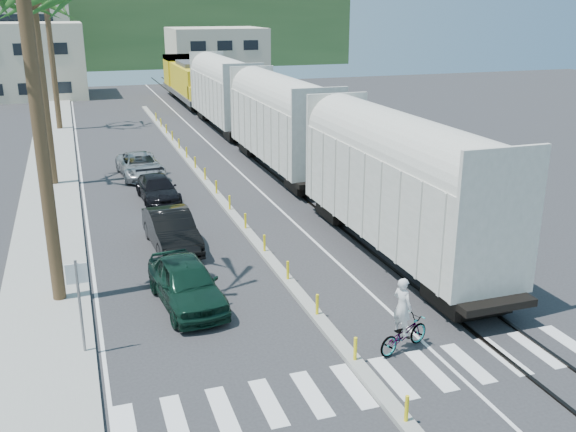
% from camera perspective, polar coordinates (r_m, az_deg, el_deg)
% --- Properties ---
extents(ground, '(140.00, 140.00, 0.00)m').
position_cam_1_polar(ground, '(19.74, 4.73, -11.55)').
color(ground, '#28282B').
rests_on(ground, ground).
extents(sidewalk, '(3.00, 90.00, 0.15)m').
position_cam_1_polar(sidewalk, '(41.83, -20.29, 3.67)').
color(sidewalk, gray).
rests_on(sidewalk, ground).
extents(rails, '(1.56, 100.00, 0.06)m').
position_cam_1_polar(rails, '(46.31, -3.29, 6.04)').
color(rails, black).
rests_on(rails, ground).
extents(median, '(0.45, 60.00, 0.85)m').
position_cam_1_polar(median, '(37.57, -7.36, 3.12)').
color(median, gray).
rests_on(median, ground).
extents(crosswalk, '(14.00, 2.20, 0.01)m').
position_cam_1_polar(crosswalk, '(18.19, 7.29, -14.46)').
color(crosswalk, silver).
rests_on(crosswalk, ground).
extents(lane_markings, '(9.42, 90.00, 0.01)m').
position_cam_1_polar(lane_markings, '(42.10, -11.63, 4.42)').
color(lane_markings, silver).
rests_on(lane_markings, ground).
extents(freight_train, '(3.00, 60.94, 5.85)m').
position_cam_1_polar(freight_train, '(44.68, -2.95, 9.35)').
color(freight_train, '#B8B5A8').
rests_on(freight_train, ground).
extents(street_sign, '(0.60, 0.08, 3.00)m').
position_cam_1_polar(street_sign, '(19.31, -18.11, -6.60)').
color(street_sign, slate).
rests_on(street_sign, ground).
extents(buildings, '(38.00, 27.00, 10.00)m').
position_cam_1_polar(buildings, '(87.48, -18.85, 13.74)').
color(buildings, beige).
rests_on(buildings, ground).
extents(hillside, '(80.00, 20.00, 12.00)m').
position_cam_1_polar(hillside, '(115.93, -15.84, 15.71)').
color(hillside, '#385628').
rests_on(hillside, ground).
extents(car_lead, '(2.85, 5.13, 1.62)m').
position_cam_1_polar(car_lead, '(22.19, -9.03, -5.87)').
color(car_lead, black).
rests_on(car_lead, ground).
extents(car_second, '(2.25, 5.04, 1.59)m').
position_cam_1_polar(car_second, '(27.41, -10.32, -1.22)').
color(car_second, black).
rests_on(car_second, ground).
extents(car_third, '(2.29, 4.66, 1.30)m').
position_cam_1_polar(car_third, '(34.20, -11.50, 2.36)').
color(car_third, black).
rests_on(car_third, ground).
extents(car_rear, '(2.99, 5.34, 1.40)m').
position_cam_1_polar(car_rear, '(39.33, -13.00, 4.41)').
color(car_rear, '#A4A6A9').
rests_on(car_rear, ground).
extents(cyclist, '(1.92, 2.38, 2.33)m').
position_cam_1_polar(cyclist, '(19.51, 10.21, -9.75)').
color(cyclist, '#9EA0A5').
rests_on(cyclist, ground).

